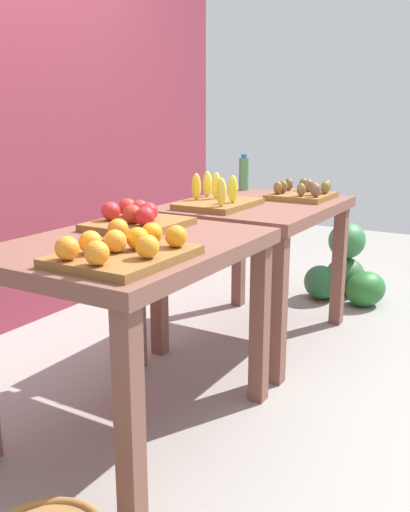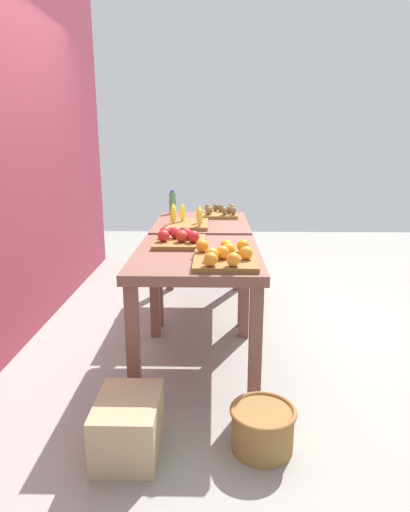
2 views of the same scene
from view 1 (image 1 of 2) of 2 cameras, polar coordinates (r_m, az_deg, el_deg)
The scene contains 9 objects.
ground_plane at distance 2.87m, azimuth -0.03°, elevation -11.83°, with size 8.00×8.00×0.00m, color gray.
display_table_left at distance 2.19m, azimuth -7.51°, elevation -1.44°, with size 1.04×0.80×0.79m.
display_table_right at distance 3.13m, azimuth 5.21°, elevation 3.31°, with size 1.04×0.80×0.79m.
orange_bin at distance 1.86m, azimuth -8.27°, elevation 0.70°, with size 0.45×0.37×0.11m.
apple_bin at distance 2.40m, azimuth -6.95°, elevation 3.76°, with size 0.40×0.34×0.11m.
banana_crate at distance 2.94m, azimuth 1.30°, elevation 5.73°, with size 0.44×0.33×0.17m.
kiwi_bin at distance 3.28m, azimuth 9.85°, elevation 6.33°, with size 0.36×0.32×0.10m.
water_bottle at distance 3.61m, azimuth 3.97°, elevation 8.35°, with size 0.06×0.06×0.22m.
watermelon_pile at distance 4.06m, azimuth 13.98°, elevation -1.43°, with size 0.57×0.66×0.52m.
Camera 1 is at (-2.22, -1.31, 1.26)m, focal length 39.48 mm.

